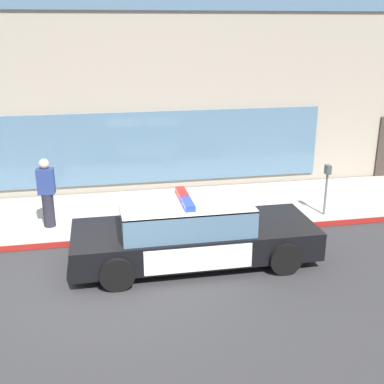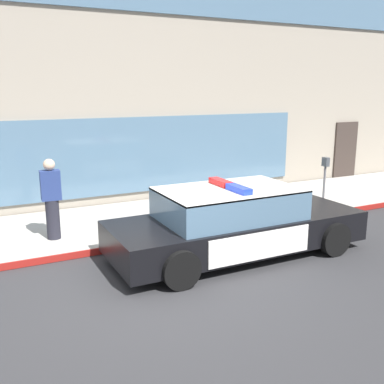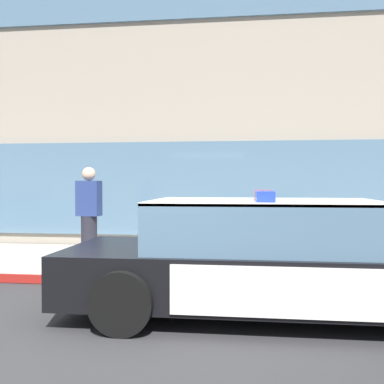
{
  "view_description": "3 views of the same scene",
  "coord_description": "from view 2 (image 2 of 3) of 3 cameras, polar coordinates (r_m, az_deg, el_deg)",
  "views": [
    {
      "loc": [
        -0.06,
        -8.6,
        4.84
      ],
      "look_at": [
        1.91,
        1.63,
        1.27
      ],
      "focal_mm": 45.65,
      "sensor_mm": 36.0,
      "label": 1
    },
    {
      "loc": [
        -2.84,
        -6.43,
        3.28
      ],
      "look_at": [
        1.59,
        2.36,
        0.98
      ],
      "focal_mm": 41.82,
      "sensor_mm": 36.0,
      "label": 2
    },
    {
      "loc": [
        1.42,
        -4.7,
        1.59
      ],
      "look_at": [
        0.64,
        1.42,
        1.46
      ],
      "focal_mm": 42.27,
      "sensor_mm": 36.0,
      "label": 3
    }
  ],
  "objects": [
    {
      "name": "ground",
      "position": [
        7.76,
        -2.68,
        -11.86
      ],
      "size": [
        48.0,
        48.0,
        0.0
      ],
      "primitive_type": "plane",
      "color": "#303033"
    },
    {
      "name": "sidewalk",
      "position": [
        10.94,
        -10.49,
        -4.1
      ],
      "size": [
        48.0,
        3.29,
        0.15
      ],
      "primitive_type": "cube",
      "color": "#B2ADA3",
      "rests_on": "ground"
    },
    {
      "name": "fire_hydrant",
      "position": [
        10.68,
        2.65,
        -1.92
      ],
      "size": [
        0.34,
        0.39,
        0.73
      ],
      "color": "silver",
      "rests_on": "sidewalk"
    },
    {
      "name": "parking_meter",
      "position": [
        12.41,
        16.6,
        2.4
      ],
      "size": [
        0.12,
        0.18,
        1.34
      ],
      "color": "slate",
      "rests_on": "sidewalk"
    },
    {
      "name": "storefront_building",
      "position": [
        18.24,
        -10.02,
        15.25
      ],
      "size": [
        22.32,
        11.43,
        8.01
      ],
      "color": "gray",
      "rests_on": "ground"
    },
    {
      "name": "police_cruiser",
      "position": [
        8.92,
        5.49,
        -3.85
      ],
      "size": [
        5.14,
        2.1,
        1.49
      ],
      "rotation": [
        0.0,
        0.0,
        0.0
      ],
      "color": "black",
      "rests_on": "ground"
    },
    {
      "name": "pedestrian_on_sidewalk",
      "position": [
        9.78,
        -17.48,
        -0.86
      ],
      "size": [
        0.41,
        0.28,
        1.71
      ],
      "rotation": [
        0.0,
        0.0,
        4.65
      ],
      "color": "#23232D",
      "rests_on": "sidewalk"
    },
    {
      "name": "curb_red_paint",
      "position": [
        9.43,
        -7.61,
        -6.82
      ],
      "size": [
        28.8,
        0.04,
        0.14
      ],
      "primitive_type": "cube",
      "color": "maroon",
      "rests_on": "ground"
    }
  ]
}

